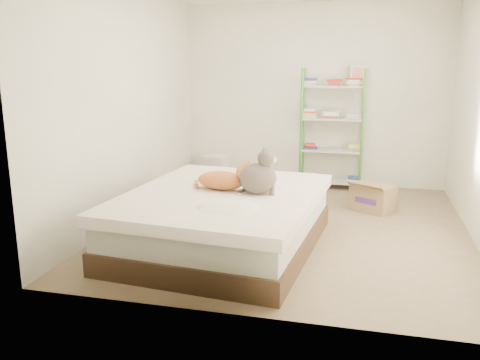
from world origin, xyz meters
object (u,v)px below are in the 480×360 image
(orange_cat, at_px, (221,178))
(white_bin, at_px, (216,168))
(bed, at_px, (223,220))
(shelf_unit, at_px, (333,128))
(grey_cat, at_px, (258,172))
(cardboard_box, at_px, (373,197))

(orange_cat, height_order, white_bin, orange_cat)
(bed, xyz_separation_m, white_bin, (-0.86, 2.64, -0.08))
(bed, distance_m, shelf_unit, 2.87)
(bed, height_order, orange_cat, orange_cat)
(bed, xyz_separation_m, shelf_unit, (0.87, 2.67, 0.58))
(bed, bearing_deg, orange_cat, 118.66)
(grey_cat, height_order, cardboard_box, grey_cat)
(shelf_unit, xyz_separation_m, white_bin, (-1.73, -0.03, -0.66))
(bed, xyz_separation_m, orange_cat, (-0.04, 0.10, 0.40))
(orange_cat, bearing_deg, shelf_unit, 75.67)
(bed, relative_size, white_bin, 5.91)
(shelf_unit, distance_m, white_bin, 1.85)
(orange_cat, relative_size, white_bin, 1.45)
(white_bin, bearing_deg, shelf_unit, 1.03)
(bed, xyz_separation_m, grey_cat, (0.34, 0.03, 0.50))
(bed, distance_m, grey_cat, 0.61)
(shelf_unit, bearing_deg, grey_cat, -101.27)
(shelf_unit, bearing_deg, orange_cat, -109.59)
(bed, relative_size, shelf_unit, 1.35)
(white_bin, bearing_deg, bed, -72.05)
(shelf_unit, relative_size, white_bin, 4.37)
(orange_cat, xyz_separation_m, cardboard_box, (1.51, 1.54, -0.51))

